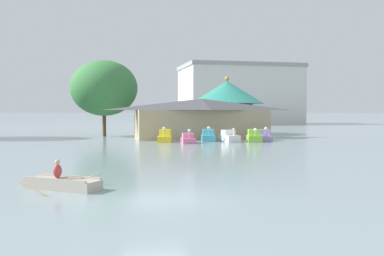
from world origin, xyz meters
name	(u,v)px	position (x,y,z in m)	size (l,w,h in m)	color
ground_plane	(155,200)	(0.00, 0.00, 0.00)	(2000.00, 2000.00, 0.00)	gray
rowboat_with_rower	(62,183)	(-3.65, 3.20, 0.26)	(3.52, 3.67, 1.41)	#ADA393
pedal_boat_yellow	(165,137)	(5.61, 31.42, 0.56)	(2.05, 2.64, 1.74)	yellow
pedal_boat_pink	(188,139)	(7.77, 29.27, 0.44)	(1.57, 2.51, 1.57)	pink
pedal_boat_cyan	(208,137)	(10.62, 31.47, 0.56)	(1.90, 2.47, 1.75)	#4CB7CC
pedal_boat_white	(229,137)	(12.77, 30.44, 0.53)	(1.78, 3.00, 1.59)	white
pedal_boat_lime	(254,137)	(15.46, 29.68, 0.56)	(2.05, 2.86, 1.59)	#8CCC3F
pedal_boat_lavender	(265,136)	(17.30, 31.12, 0.51)	(2.08, 3.04, 1.64)	#B299D8
boathouse	(202,118)	(11.27, 37.08, 2.62)	(17.70, 6.20, 5.02)	tan
green_roof_pavilion	(227,103)	(17.61, 46.59, 4.70)	(11.07, 11.07, 8.67)	brown
shoreline_tree_mid	(104,88)	(-0.59, 44.73, 6.60)	(9.14, 9.14, 10.41)	brown
background_building_block	(239,95)	(37.01, 97.03, 7.97)	(30.76, 19.45, 15.91)	silver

